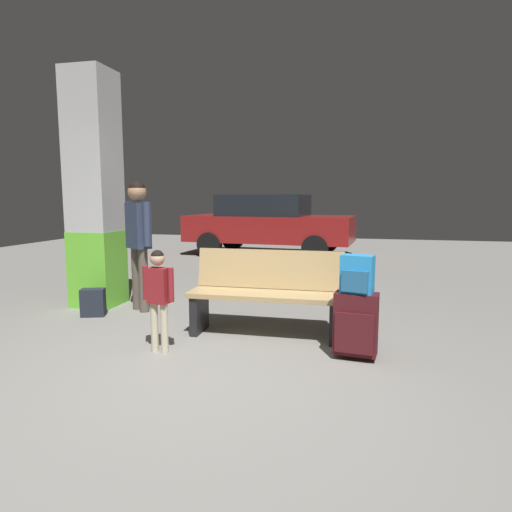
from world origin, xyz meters
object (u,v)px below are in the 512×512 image
(backpack_dark_floor, at_px, (93,303))
(backpack_bright, at_px, (357,275))
(adult, at_px, (138,232))
(bench, at_px, (266,293))
(child, at_px, (158,290))
(parked_car_far, at_px, (268,223))
(suitcase, at_px, (356,324))
(structural_pillar, at_px, (95,191))

(backpack_dark_floor, bearing_deg, backpack_bright, -13.58)
(adult, height_order, backpack_dark_floor, adult)
(backpack_dark_floor, bearing_deg, bench, -5.93)
(child, height_order, backpack_dark_floor, child)
(parked_car_far, bearing_deg, suitcase, -72.07)
(backpack_bright, height_order, child, child)
(bench, distance_m, backpack_bright, 1.12)
(suitcase, xyz_separation_m, parked_car_far, (-2.27, 7.02, 0.48))
(structural_pillar, xyz_separation_m, backpack_dark_floor, (0.27, -0.55, -1.36))
(structural_pillar, xyz_separation_m, parked_car_far, (1.15, 5.70, -0.72))
(bench, relative_size, adult, 0.97)
(structural_pillar, distance_m, child, 2.43)
(suitcase, distance_m, child, 1.83)
(backpack_bright, bearing_deg, structural_pillar, 158.99)
(backpack_bright, relative_size, adult, 0.21)
(bench, xyz_separation_m, suitcase, (0.93, -0.53, -0.12))
(structural_pillar, xyz_separation_m, suitcase, (3.42, -1.31, -1.21))
(structural_pillar, distance_m, backpack_dark_floor, 1.49)
(bench, height_order, backpack_bright, backpack_bright)
(structural_pillar, height_order, suitcase, structural_pillar)
(structural_pillar, bearing_deg, backpack_dark_floor, -64.05)
(bench, xyz_separation_m, backpack_dark_floor, (-2.22, 0.23, -0.28))
(suitcase, distance_m, parked_car_far, 7.39)
(structural_pillar, distance_m, parked_car_far, 5.86)
(backpack_bright, relative_size, parked_car_far, 0.08)
(backpack_bright, relative_size, child, 0.35)
(structural_pillar, bearing_deg, suitcase, -21.00)
(backpack_bright, bearing_deg, child, -172.42)
(backpack_bright, xyz_separation_m, backpack_dark_floor, (-3.15, 0.76, -0.60))
(suitcase, xyz_separation_m, backpack_bright, (-0.00, -0.00, 0.45))
(backpack_bright, bearing_deg, bench, 150.40)
(bench, bearing_deg, child, -138.17)
(suitcase, bearing_deg, child, -172.42)
(child, bearing_deg, backpack_dark_floor, 143.62)
(structural_pillar, relative_size, backpack_dark_floor, 9.05)
(backpack_bright, distance_m, backpack_dark_floor, 3.30)
(bench, bearing_deg, parked_car_far, 101.63)
(adult, bearing_deg, bench, -19.01)
(suitcase, distance_m, backpack_dark_floor, 3.25)
(backpack_bright, relative_size, backpack_dark_floor, 1.00)
(backpack_bright, height_order, parked_car_far, parked_car_far)
(parked_car_far, bearing_deg, adult, -94.35)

